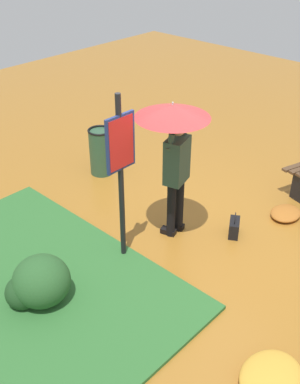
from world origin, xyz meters
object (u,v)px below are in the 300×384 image
Objects in this scene: handbag at (234,227)px; trash_bin at (101,151)px; info_sign_post at (121,162)px; person_with_umbrella at (174,137)px.

trash_bin is (0.06, -2.77, 0.29)m from handbag.
info_sign_post is 2.76× the size of trash_bin.
info_sign_post is 2.10m from handbag.
info_sign_post reaches higher than person_with_umbrella.
handbag is at bearing 133.24° from person_with_umbrella.
person_with_umbrella is 0.82m from info_sign_post.
info_sign_post is (0.80, -0.16, -0.11)m from person_with_umbrella.
person_with_umbrella is 2.46m from trash_bin.
handbag is 0.44× the size of trash_bin.
info_sign_post is at bearing -29.89° from handbag.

